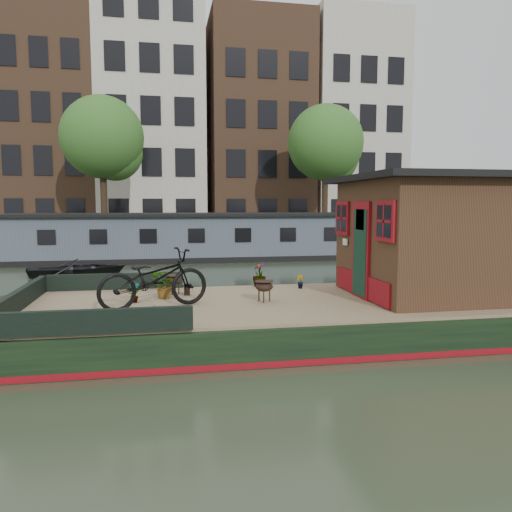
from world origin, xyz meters
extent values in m
plane|color=#25311F|center=(0.00, 0.00, 0.00)|extent=(120.00, 120.00, 0.00)
cube|color=black|center=(0.00, 0.00, 0.30)|extent=(12.00, 4.00, 0.60)
cylinder|color=black|center=(-6.00, 0.00, 0.30)|extent=(4.00, 4.00, 0.60)
cube|color=maroon|center=(0.00, 0.00, 0.06)|extent=(12.02, 4.02, 0.10)
cube|color=#8D7C57|center=(0.00, 0.00, 0.62)|extent=(11.80, 3.80, 0.05)
cube|color=black|center=(-5.92, 0.00, 0.82)|extent=(0.12, 4.00, 0.35)
cube|color=black|center=(-4.50, 1.92, 0.82)|extent=(3.00, 0.12, 0.35)
cube|color=black|center=(-4.50, -1.92, 0.82)|extent=(3.00, 0.12, 0.35)
cube|color=#321913|center=(2.20, 0.00, 1.80)|extent=(3.50, 3.00, 2.30)
cube|color=black|center=(2.20, 0.00, 3.01)|extent=(4.00, 3.50, 0.12)
cube|color=maroon|center=(0.42, 0.00, 1.60)|extent=(0.06, 0.80, 1.90)
cube|color=black|center=(0.40, 0.00, 1.55)|extent=(0.04, 0.64, 1.70)
cube|color=maroon|center=(0.42, -1.05, 2.20)|extent=(0.06, 0.72, 0.72)
cube|color=maroon|center=(0.42, 1.05, 2.20)|extent=(0.06, 0.72, 0.72)
imported|color=black|center=(-3.59, -0.26, 1.18)|extent=(2.13, 1.33, 1.06)
imported|color=maroon|center=(-3.96, 0.30, 0.86)|extent=(0.26, 0.22, 0.42)
imported|color=brown|center=(-0.45, 1.30, 0.80)|extent=(0.19, 0.20, 0.29)
imported|color=#A3652F|center=(-3.43, 0.65, 0.91)|extent=(0.46, 0.40, 0.51)
imported|color=brown|center=(-1.29, 1.70, 0.93)|extent=(0.36, 0.36, 0.55)
imported|color=#9A612D|center=(-3.53, -1.65, 0.81)|extent=(0.20, 0.20, 0.32)
cylinder|color=black|center=(-2.95, 0.90, 0.75)|extent=(0.18, 0.18, 0.21)
cylinder|color=black|center=(-3.60, -1.70, 0.75)|extent=(0.17, 0.17, 0.19)
imported|color=black|center=(-6.43, 9.35, 0.35)|extent=(3.79, 3.06, 0.70)
cube|color=#46515E|center=(0.00, 14.00, 1.00)|extent=(20.00, 4.00, 2.00)
cube|color=black|center=(0.00, 14.00, 2.05)|extent=(20.40, 4.40, 0.12)
cube|color=black|center=(0.00, 14.00, 0.12)|extent=(20.00, 4.05, 0.24)
cube|color=#47443F|center=(0.00, 20.50, 0.45)|extent=(60.00, 6.00, 0.90)
cube|color=brown|center=(-10.50, 27.50, 7.50)|extent=(6.00, 8.00, 15.00)
cube|color=#B7B2A3|center=(-4.00, 27.50, 8.25)|extent=(7.00, 8.00, 16.50)
cube|color=brown|center=(3.50, 27.50, 7.75)|extent=(7.00, 8.00, 15.50)
cube|color=#B7B2A3|center=(10.50, 27.50, 8.00)|extent=(6.50, 8.00, 16.00)
cylinder|color=#332316|center=(-6.50, 19.00, 2.90)|extent=(0.36, 0.36, 4.00)
sphere|color=#2A561C|center=(-6.50, 19.00, 6.10)|extent=(4.40, 4.40, 4.40)
sphere|color=#2A561C|center=(-5.90, 19.30, 5.30)|extent=(3.00, 3.00, 3.00)
cylinder|color=#332316|center=(6.00, 19.00, 2.90)|extent=(0.36, 0.36, 4.00)
sphere|color=#2A561C|center=(6.00, 19.00, 6.10)|extent=(4.40, 4.40, 4.40)
sphere|color=#2A561C|center=(6.60, 19.30, 5.30)|extent=(3.00, 3.00, 3.00)
camera|label=1|loc=(-3.42, -9.21, 2.48)|focal=35.00mm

